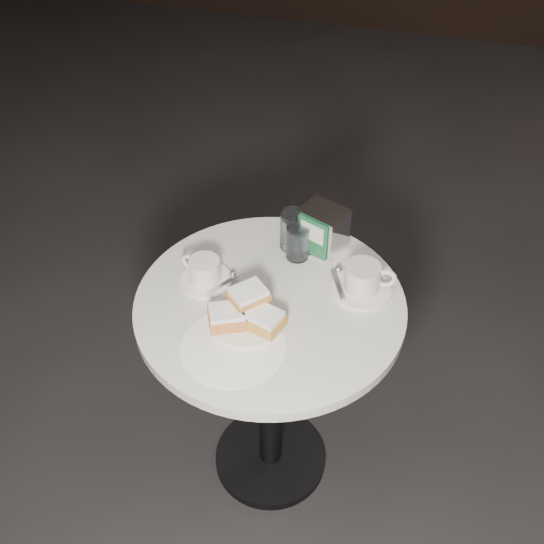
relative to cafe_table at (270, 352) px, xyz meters
The scene contains 9 objects.
ground 0.55m from the cafe_table, ahead, with size 7.00×7.00×0.00m, color black.
cafe_table is the anchor object (origin of this frame).
sugar_spill 0.27m from the cafe_table, 104.74° to the right, with size 0.25×0.25×0.00m, color white.
beignet_plate 0.25m from the cafe_table, 112.23° to the right, with size 0.20×0.20×0.09m.
coffee_cup_left 0.30m from the cafe_table, behind, with size 0.18×0.18×0.07m.
coffee_cup_right 0.34m from the cafe_table, 24.90° to the left, with size 0.18×0.18×0.08m.
water_glass_left 0.34m from the cafe_table, 89.43° to the left, with size 0.09×0.09×0.11m.
water_glass_right 0.31m from the cafe_table, 82.00° to the left, with size 0.08×0.08×0.10m.
napkin_dispenser 0.37m from the cafe_table, 70.18° to the left, with size 0.14×0.13×0.14m.
Camera 1 is at (0.33, -1.19, 1.99)m, focal length 45.00 mm.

